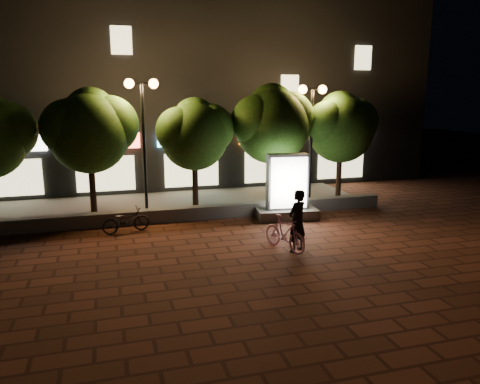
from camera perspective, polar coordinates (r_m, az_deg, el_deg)
name	(u,v)px	position (r m, az deg, el deg)	size (l,w,h in m)	color
ground	(213,254)	(13.99, -3.33, -7.67)	(80.00, 80.00, 0.00)	#5B2B1C
retaining_wall	(190,213)	(17.67, -6.24, -2.64)	(16.00, 0.45, 0.50)	#605E59
sidewalk	(180,204)	(20.11, -7.48, -1.47)	(16.00, 5.00, 0.08)	#605E59
building_block	(158,88)	(25.99, -10.05, 12.54)	(28.00, 8.12, 11.30)	black
tree_left	(90,128)	(18.36, -18.04, 7.52)	(3.60, 3.00, 4.89)	black
tree_mid	(195,132)	(18.69, -5.57, 7.42)	(3.24, 2.70, 4.50)	black
tree_right	(273,122)	(19.54, 4.09, 8.68)	(3.72, 3.10, 5.07)	black
tree_far_right	(341,125)	(20.87, 12.43, 8.11)	(3.48, 2.90, 4.76)	black
street_lamp_left	(143,112)	(18.11, -11.94, 9.64)	(1.26, 0.36, 5.18)	black
street_lamp_right	(312,113)	(19.91, 8.87, 9.58)	(1.26, 0.36, 4.98)	black
ad_kiosk	(287,193)	(17.67, 5.81, -0.09)	(2.43, 1.41, 2.50)	#605E59
scooter_pink	(285,233)	(14.25, 5.54, -5.08)	(0.50, 1.77, 1.06)	#CE82B3
rider	(297,221)	(14.04, 7.07, -3.56)	(0.70, 0.46, 1.92)	black
scooter_parked	(126,220)	(16.42, -13.93, -3.42)	(0.57, 1.64, 0.86)	black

